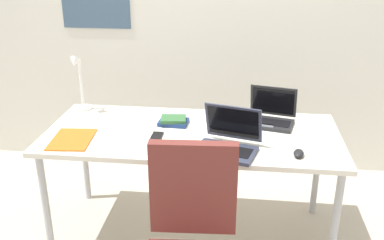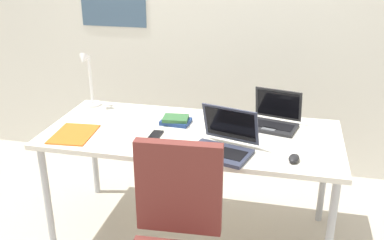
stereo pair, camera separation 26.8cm
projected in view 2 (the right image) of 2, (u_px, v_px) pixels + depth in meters
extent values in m
plane|color=#B7AD9E|center=(192.00, 232.00, 3.00)|extent=(12.00, 12.00, 0.00)
cube|color=silver|center=(223.00, 13.00, 3.50)|extent=(6.00, 0.12, 2.60)
cube|color=silver|center=(192.00, 134.00, 2.72)|extent=(1.80, 0.80, 0.03)
cylinder|color=#B2B5BA|center=(47.00, 198.00, 2.73)|extent=(0.04, 0.04, 0.71)
cylinder|color=#B2B5BA|center=(330.00, 236.00, 2.38)|extent=(0.04, 0.04, 0.71)
cylinder|color=#B2B5BA|center=(94.00, 151.00, 3.34)|extent=(0.04, 0.04, 0.71)
cylinder|color=#B2B5BA|center=(324.00, 175.00, 3.00)|extent=(0.04, 0.04, 0.71)
cylinder|color=white|center=(93.00, 104.00, 3.16)|extent=(0.12, 0.12, 0.02)
cylinder|color=white|center=(91.00, 80.00, 3.09)|extent=(0.02, 0.02, 0.34)
cylinder|color=white|center=(86.00, 58.00, 2.99)|extent=(0.01, 0.08, 0.01)
cone|color=white|center=(83.00, 59.00, 2.96)|extent=(0.07, 0.09, 0.09)
cube|color=#33384C|center=(219.00, 153.00, 2.43)|extent=(0.38, 0.30, 0.02)
cube|color=black|center=(219.00, 151.00, 2.42)|extent=(0.31, 0.19, 0.00)
cube|color=#595B60|center=(214.00, 157.00, 2.36)|extent=(0.10, 0.07, 0.00)
cube|color=#33384C|center=(230.00, 124.00, 2.50)|extent=(0.34, 0.15, 0.22)
cube|color=black|center=(230.00, 124.00, 2.50)|extent=(0.30, 0.13, 0.18)
cube|color=#232326|center=(272.00, 127.00, 2.77)|extent=(0.34, 0.27, 0.02)
cube|color=black|center=(272.00, 125.00, 2.77)|extent=(0.28, 0.17, 0.00)
cube|color=#595B60|center=(269.00, 129.00, 2.71)|extent=(0.09, 0.06, 0.00)
cube|color=#232326|center=(278.00, 104.00, 2.83)|extent=(0.30, 0.11, 0.20)
cube|color=black|center=(278.00, 104.00, 2.82)|extent=(0.27, 0.09, 0.17)
ellipsoid|color=black|center=(294.00, 158.00, 2.35)|extent=(0.07, 0.10, 0.03)
cube|color=black|center=(156.00, 135.00, 2.66)|extent=(0.07, 0.14, 0.01)
cube|color=navy|center=(176.00, 121.00, 2.84)|extent=(0.19, 0.15, 0.03)
cube|color=#336638|center=(176.00, 118.00, 2.83)|extent=(0.17, 0.14, 0.02)
cube|color=orange|center=(74.00, 134.00, 2.68)|extent=(0.25, 0.33, 0.01)
cube|color=brown|center=(179.00, 188.00, 2.12)|extent=(0.42, 0.09, 0.48)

